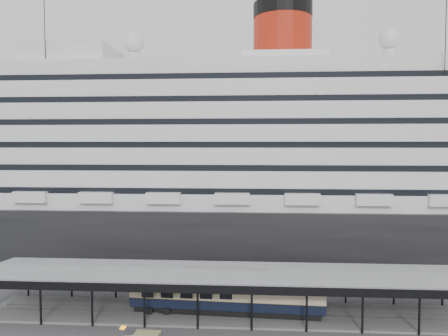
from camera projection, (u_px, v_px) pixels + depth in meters
The scene contains 4 objects.
ground at pixel (224, 333), 45.67m from camera, with size 200.00×200.00×0.00m, color #3C3C3F.
cruise_ship at pixel (236, 153), 76.59m from camera, with size 130.00×30.00×43.90m.
platform_canopy at pixel (227, 295), 50.52m from camera, with size 56.00×9.18×5.30m.
pullman_carriage at pixel (227, 292), 50.51m from camera, with size 22.49×4.18×21.96m.
Camera 1 is at (2.97, -44.60, 19.68)m, focal length 35.00 mm.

